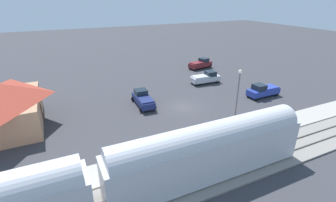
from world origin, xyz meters
name	(u,v)px	position (x,y,z in m)	size (l,w,h in m)	color
ground_plane	(183,107)	(0.00, 0.00, 0.00)	(200.00, 200.00, 0.00)	#38383D
railway_track	(252,160)	(-14.00, 0.00, 0.09)	(4.80, 70.00, 0.30)	gray
platform	(226,140)	(-10.00, 0.00, 0.15)	(3.20, 46.00, 0.30)	#A8A399
passenger_train	(96,182)	(-14.00, 14.68, 2.86)	(2.93, 37.21, 4.98)	silver
station_building	(5,105)	(4.00, 22.00, 2.90)	(11.81, 8.06, 5.58)	tan
pedestrian_on_platform	(261,118)	(-9.35, -5.55, 1.28)	(0.36, 0.36, 1.71)	brown
pickup_maroon	(201,64)	(16.39, -13.21, 1.03)	(3.01, 5.68, 2.14)	maroon
pickup_blue	(263,90)	(-1.84, -13.30, 1.03)	(2.03, 5.42, 2.14)	#283D9E
pickup_silver	(206,78)	(7.51, -8.74, 1.03)	(2.17, 5.47, 2.14)	silver
pickup_navy	(143,99)	(3.02, 5.06, 1.03)	(5.48, 2.67, 2.14)	navy
light_pole_near_platform	(238,90)	(-7.20, -3.38, 4.48)	(0.44, 0.44, 7.03)	#515156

